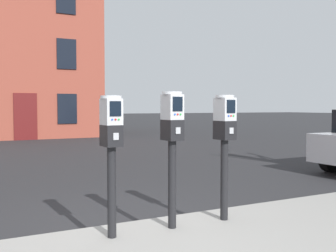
{
  "coord_description": "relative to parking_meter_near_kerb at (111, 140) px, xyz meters",
  "views": [
    {
      "loc": [
        -1.66,
        -4.02,
        1.48
      ],
      "look_at": [
        0.32,
        -0.14,
        1.27
      ],
      "focal_mm": 41.89,
      "sensor_mm": 36.0,
      "label": 1
    }
  ],
  "objects": [
    {
      "name": "townhouse_orange_brick",
      "position": [
        1.0,
        18.15,
        3.95
      ],
      "size": [
        7.37,
        7.05,
        10.17
      ],
      "color": "brown",
      "rests_on": "ground_plane"
    },
    {
      "name": "ground_plane",
      "position": [
        0.38,
        0.24,
        -1.14
      ],
      "size": [
        160.0,
        160.0,
        0.0
      ],
      "primitive_type": "plane",
      "color": "#28282B"
    },
    {
      "name": "parking_meter_end_of_row",
      "position": [
        1.39,
        0.0,
        0.02
      ],
      "size": [
        0.22,
        0.26,
        1.48
      ],
      "rotation": [
        0.0,
        0.0,
        -1.53
      ],
      "color": "black",
      "rests_on": "sidewalk_slab"
    },
    {
      "name": "parking_meter_near_kerb",
      "position": [
        0.0,
        0.0,
        0.0
      ],
      "size": [
        0.22,
        0.26,
        1.45
      ],
      "rotation": [
        0.0,
        0.0,
        -1.53
      ],
      "color": "black",
      "rests_on": "sidewalk_slab"
    },
    {
      "name": "parking_meter_twin_adjacent",
      "position": [
        0.7,
        0.0,
        0.04
      ],
      "size": [
        0.22,
        0.26,
        1.5
      ],
      "rotation": [
        0.0,
        0.0,
        -1.53
      ],
      "color": "black",
      "rests_on": "sidewalk_slab"
    }
  ]
}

